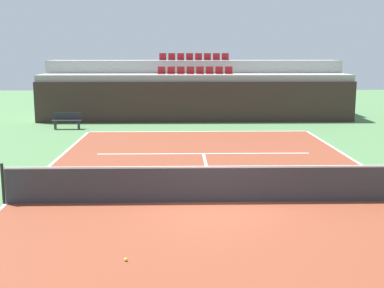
{
  "coord_description": "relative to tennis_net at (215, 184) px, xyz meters",
  "views": [
    {
      "loc": [
        -0.9,
        -12.64,
        3.88
      ],
      "look_at": [
        -0.55,
        2.0,
        1.2
      ],
      "focal_mm": 46.74,
      "sensor_mm": 36.0,
      "label": 1
    }
  ],
  "objects": [
    {
      "name": "back_wall",
      "position": [
        0.0,
        15.41,
        0.64
      ],
      "size": [
        18.04,
        0.3,
        2.29
      ],
      "primitive_type": "cube",
      "color": "#33231E",
      "rests_on": "ground_plane"
    },
    {
      "name": "baseline_far",
      "position": [
        0.0,
        11.95,
        -0.5
      ],
      "size": [
        11.0,
        0.1,
        0.0
      ],
      "primitive_type": "cube",
      "color": "white",
      "rests_on": "court_surface"
    },
    {
      "name": "sideline_left",
      "position": [
        -5.45,
        0.0,
        -0.5
      ],
      "size": [
        0.1,
        24.0,
        0.0
      ],
      "primitive_type": "cube",
      "color": "white",
      "rests_on": "court_surface"
    },
    {
      "name": "stands_tier_upper",
      "position": [
        0.0,
        19.16,
        1.2
      ],
      "size": [
        18.04,
        2.4,
        3.41
      ],
      "primitive_type": "cube",
      "color": "#9E9E99",
      "rests_on": "ground_plane"
    },
    {
      "name": "player_bench",
      "position": [
        -6.73,
        13.01,
        -0.0
      ],
      "size": [
        1.5,
        0.4,
        0.85
      ],
      "color": "#232328",
      "rests_on": "ground_plane"
    },
    {
      "name": "service_line_far",
      "position": [
        0.0,
        6.4,
        -0.5
      ],
      "size": [
        8.26,
        0.1,
        0.0
      ],
      "primitive_type": "cube",
      "color": "white",
      "rests_on": "court_surface"
    },
    {
      "name": "seating_row_upper",
      "position": [
        0.0,
        19.26,
        3.03
      ],
      "size": [
        4.39,
        0.44,
        0.44
      ],
      "color": "maroon",
      "rests_on": "stands_tier_upper"
    },
    {
      "name": "ground_plane",
      "position": [
        0.0,
        0.0,
        -0.51
      ],
      "size": [
        80.0,
        80.0,
        0.0
      ],
      "primitive_type": "plane",
      "color": "#477042"
    },
    {
      "name": "seating_row_lower",
      "position": [
        0.0,
        16.86,
        2.26
      ],
      "size": [
        4.39,
        0.44,
        0.44
      ],
      "color": "maroon",
      "rests_on": "stands_tier_lower"
    },
    {
      "name": "tennis_ball_0",
      "position": [
        -1.94,
        -3.75,
        -0.47
      ],
      "size": [
        0.07,
        0.07,
        0.07
      ],
      "primitive_type": "sphere",
      "color": "#CCE033",
      "rests_on": "court_surface"
    },
    {
      "name": "centre_service_line",
      "position": [
        0.0,
        3.2,
        -0.5
      ],
      "size": [
        0.1,
        6.4,
        0.0
      ],
      "primitive_type": "cube",
      "color": "white",
      "rests_on": "court_surface"
    },
    {
      "name": "stands_tier_lower",
      "position": [
        0.0,
        16.76,
        0.81
      ],
      "size": [
        18.04,
        2.4,
        2.64
      ],
      "primitive_type": "cube",
      "color": "#9E9E99",
      "rests_on": "ground_plane"
    },
    {
      "name": "tennis_net",
      "position": [
        0.0,
        0.0,
        0.0
      ],
      "size": [
        11.08,
        0.08,
        1.07
      ],
      "color": "black",
      "rests_on": "court_surface"
    },
    {
      "name": "court_surface",
      "position": [
        0.0,
        0.0,
        -0.5
      ],
      "size": [
        11.0,
        24.0,
        0.01
      ],
      "primitive_type": "cube",
      "color": "brown",
      "rests_on": "ground_plane"
    }
  ]
}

